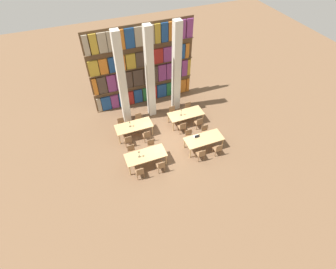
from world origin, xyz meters
name	(u,v)px	position (x,y,z in m)	size (l,w,h in m)	color
ground_plane	(167,141)	(0.00, 0.00, 0.00)	(40.00, 40.00, 0.00)	brown
bookshelf_bank	(143,67)	(0.00, 4.35, 2.69)	(6.88, 0.35, 5.50)	brown
pillar_left	(122,81)	(-1.73, 2.85, 3.00)	(0.46, 0.46, 6.00)	beige
pillar_center	(150,75)	(0.00, 2.85, 3.00)	(0.46, 0.46, 6.00)	beige
pillar_right	(176,69)	(1.73, 2.85, 3.00)	(0.46, 0.46, 6.00)	beige
reading_table_0	(146,156)	(-1.73, -1.20, 0.69)	(2.23, 0.97, 0.77)	tan
chair_0	(140,172)	(-2.31, -1.97, 0.46)	(0.42, 0.40, 0.86)	olive
chair_1	(132,152)	(-2.31, -0.43, 0.46)	(0.42, 0.40, 0.86)	olive
chair_2	(161,166)	(-1.13, -1.97, 0.46)	(0.42, 0.40, 0.86)	olive
chair_3	(152,146)	(-1.13, -0.43, 0.46)	(0.42, 0.40, 0.86)	olive
desk_lamp_0	(139,153)	(-2.07, -1.20, 1.06)	(0.14, 0.14, 0.44)	brown
reading_table_1	(204,139)	(1.78, -1.25, 0.69)	(2.23, 0.97, 0.77)	tan
chair_4	(201,154)	(1.22, -2.03, 0.46)	(0.42, 0.40, 0.86)	olive
chair_5	(189,136)	(1.22, -0.48, 0.46)	(0.42, 0.40, 0.86)	olive
chair_6	(218,149)	(2.29, -2.03, 0.46)	(0.42, 0.40, 0.86)	olive
chair_7	(205,131)	(2.29, -0.48, 0.46)	(0.42, 0.40, 0.86)	olive
laptop	(197,136)	(1.44, -0.96, 0.81)	(0.32, 0.22, 0.21)	silver
reading_table_2	(134,127)	(-1.68, 1.27, 0.69)	(2.23, 0.97, 0.77)	tan
chair_8	(128,140)	(-2.28, 0.50, 0.46)	(0.42, 0.40, 0.86)	olive
chair_9	(122,124)	(-2.28, 2.04, 0.46)	(0.42, 0.40, 0.86)	olive
chair_10	(147,135)	(-1.12, 0.50, 0.46)	(0.42, 0.40, 0.86)	olive
chair_11	(139,119)	(-1.12, 2.04, 0.46)	(0.42, 0.40, 0.86)	olive
desk_lamp_1	(130,123)	(-1.89, 1.28, 1.03)	(0.14, 0.14, 0.40)	brown
reading_table_3	(186,114)	(1.72, 1.15, 0.69)	(2.23, 0.97, 0.77)	tan
chair_12	(182,127)	(1.13, 0.38, 0.46)	(0.42, 0.40, 0.86)	olive
chair_13	(173,112)	(1.13, 1.92, 0.46)	(0.42, 0.40, 0.86)	olive
chair_14	(199,123)	(2.26, 0.38, 0.46)	(0.42, 0.40, 0.86)	olive
chair_15	(188,108)	(2.26, 1.92, 0.46)	(0.42, 0.40, 0.86)	olive
desk_lamp_2	(181,111)	(1.37, 1.11, 1.10)	(0.14, 0.14, 0.49)	brown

